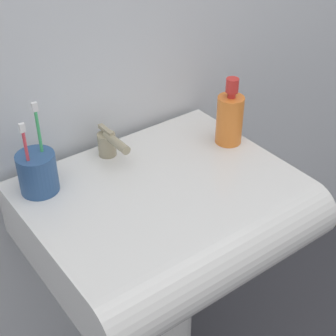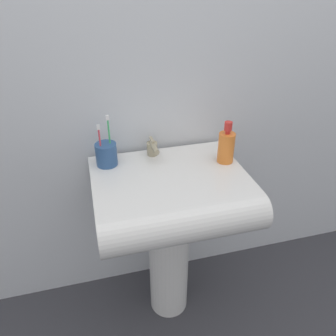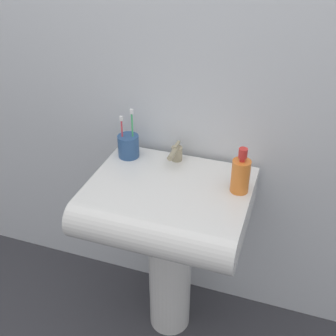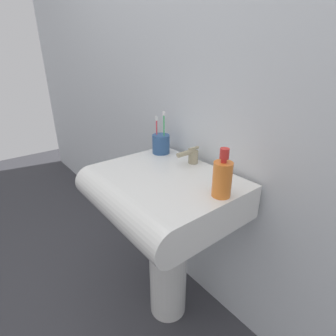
{
  "view_description": "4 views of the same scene",
  "coord_description": "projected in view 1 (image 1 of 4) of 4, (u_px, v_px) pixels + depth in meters",
  "views": [
    {
      "loc": [
        -0.56,
        -0.79,
        1.51
      ],
      "look_at": [
        0.03,
        0.0,
        0.82
      ],
      "focal_mm": 55.0,
      "sensor_mm": 36.0,
      "label": 1
    },
    {
      "loc": [
        -0.29,
        -1.07,
        1.49
      ],
      "look_at": [
        -0.01,
        -0.03,
        0.84
      ],
      "focal_mm": 35.0,
      "sensor_mm": 36.0,
      "label": 2
    },
    {
      "loc": [
        0.42,
        -1.25,
        1.7
      ],
      "look_at": [
        -0.01,
        -0.01,
        0.87
      ],
      "focal_mm": 45.0,
      "sensor_mm": 36.0,
      "label": 3
    },
    {
      "loc": [
        0.78,
        -0.62,
        1.26
      ],
      "look_at": [
        0.01,
        -0.01,
        0.83
      ],
      "focal_mm": 28.0,
      "sensor_mm": 36.0,
      "label": 4
    }
  ],
  "objects": [
    {
      "name": "sink_pedestal",
      "position": [
        159.0,
        314.0,
        1.47
      ],
      "size": [
        0.19,
        0.19,
        0.65
      ],
      "primitive_type": "cylinder",
      "color": "white",
      "rests_on": "ground"
    },
    {
      "name": "sink_basin",
      "position": [
        171.0,
        218.0,
        1.21
      ],
      "size": [
        0.61,
        0.51,
        0.14
      ],
      "color": "white",
      "rests_on": "sink_pedestal"
    },
    {
      "name": "faucet",
      "position": [
        109.0,
        143.0,
        1.27
      ],
      "size": [
        0.05,
        0.12,
        0.08
      ],
      "color": "tan",
      "rests_on": "sink_basin"
    },
    {
      "name": "toothbrush_cup",
      "position": [
        38.0,
        172.0,
        1.15
      ],
      "size": [
        0.09,
        0.09,
        0.22
      ],
      "color": "#2D5184",
      "rests_on": "sink_basin"
    },
    {
      "name": "soap_bottle",
      "position": [
        230.0,
        118.0,
        1.31
      ],
      "size": [
        0.07,
        0.07,
        0.18
      ],
      "color": "orange",
      "rests_on": "sink_basin"
    }
  ]
}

